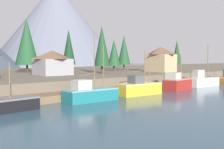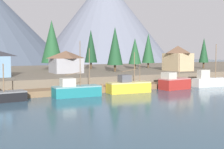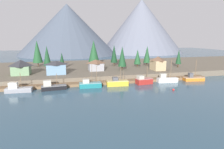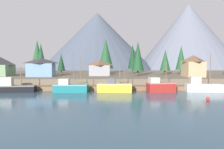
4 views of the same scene
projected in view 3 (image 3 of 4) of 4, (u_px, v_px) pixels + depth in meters
name	position (u px, v px, depth m)	size (l,w,h in m)	color
ground_plane	(104.00, 76.00, 91.83)	(400.00, 400.00, 1.00)	#335166
dock	(114.00, 82.00, 74.56)	(80.00, 4.00, 1.60)	brown
shoreline_bank	(99.00, 68.00, 102.89)	(400.00, 56.00, 2.50)	#665B4C
mountain_west_peak	(68.00, 29.00, 198.71)	(100.54, 100.54, 50.80)	#475160
mountain_central_peak	(141.00, 26.00, 222.61)	(94.22, 94.22, 59.95)	slate
fishing_boat_grey	(18.00, 89.00, 62.44)	(8.26, 3.29, 6.35)	gray
fishing_boat_black	(53.00, 87.00, 65.19)	(8.36, 3.15, 5.60)	black
fishing_boat_teal	(90.00, 84.00, 68.32)	(7.83, 3.35, 9.10)	#196B70
fishing_boat_yellow	(117.00, 83.00, 70.82)	(8.01, 3.44, 7.26)	gold
fishing_boat_red	(144.00, 81.00, 73.36)	(6.44, 3.54, 6.89)	maroon
fishing_boat_white	(167.00, 79.00, 76.29)	(8.33, 2.90, 8.95)	silver
fishing_boat_orange	(193.00, 78.00, 78.83)	(8.50, 3.91, 8.73)	#CC6B1E
house_tan	(158.00, 63.00, 89.55)	(5.38, 6.77, 6.39)	tan
house_blue	(56.00, 67.00, 79.19)	(7.97, 4.66, 5.63)	#6689A8
house_green	(21.00, 67.00, 78.66)	(7.10, 7.32, 6.04)	#6B8E66
house_grey	(96.00, 65.00, 88.29)	(6.79, 6.17, 5.07)	gray
conifer_near_left	(138.00, 57.00, 99.71)	(3.63, 3.63, 8.78)	#4C3823
conifer_near_right	(47.00, 56.00, 90.07)	(3.63, 3.63, 11.19)	#4C3823
conifer_mid_left	(147.00, 54.00, 103.84)	(3.85, 3.85, 10.43)	#4C3823
conifer_mid_right	(62.00, 59.00, 94.65)	(2.81, 2.81, 7.60)	#4C3823
conifer_back_left	(122.00, 56.00, 89.46)	(3.84, 3.84, 10.96)	#4C3823
conifer_back_right	(94.00, 51.00, 102.74)	(5.91, 5.91, 13.57)	#4C3823
conifer_centre	(37.00, 51.00, 100.29)	(5.10, 5.10, 13.54)	#4C3823
conifer_far_left	(179.00, 57.00, 97.49)	(2.78, 2.78, 9.02)	#4C3823
conifer_far_right	(114.00, 54.00, 102.44)	(3.57, 3.57, 11.19)	#4C3823
channel_buoy	(173.00, 90.00, 64.16)	(0.70, 0.70, 0.70)	red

